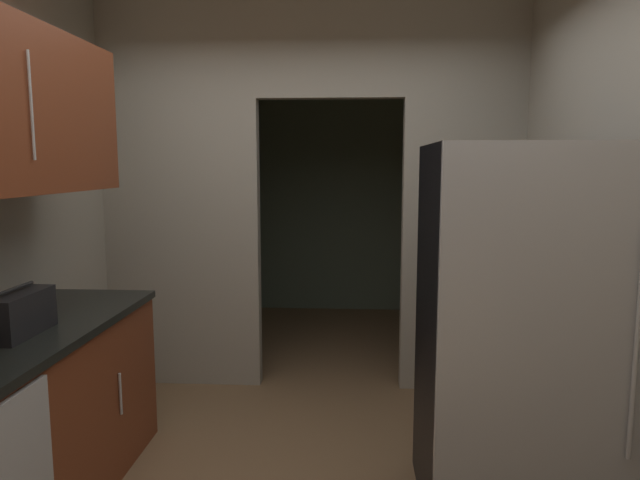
{
  "coord_description": "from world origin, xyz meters",
  "views": [
    {
      "loc": [
        0.32,
        -2.4,
        1.64
      ],
      "look_at": [
        0.11,
        1.13,
        1.17
      ],
      "focal_mm": 31.81,
      "sensor_mm": 36.0,
      "label": 1
    }
  ],
  "objects": [
    {
      "name": "boombox",
      "position": [
        -1.16,
        -0.06,
        0.99
      ],
      "size": [
        0.17,
        0.37,
        0.22
      ],
      "color": "black",
      "rests_on": "lower_cabinet_run"
    },
    {
      "name": "lower_cabinet_run",
      "position": [
        -1.18,
        -0.11,
        0.45
      ],
      "size": [
        0.64,
        1.92,
        0.89
      ],
      "color": "brown",
      "rests_on": "ground"
    },
    {
      "name": "refrigerator",
      "position": [
        1.07,
        0.19,
        0.86
      ],
      "size": [
        0.82,
        0.8,
        1.73
      ],
      "color": "black",
      "rests_on": "ground"
    },
    {
      "name": "adjoining_room_shell",
      "position": [
        0.0,
        3.28,
        1.39
      ],
      "size": [
        3.01,
        2.34,
        2.78
      ],
      "color": "slate",
      "rests_on": "ground"
    },
    {
      "name": "kitchen_partition",
      "position": [
        -0.05,
        1.68,
        1.51
      ],
      "size": [
        3.01,
        0.12,
        2.78
      ],
      "color": "#ADA899",
      "rests_on": "ground"
    }
  ]
}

